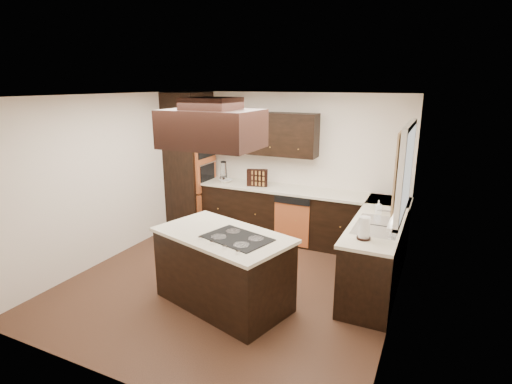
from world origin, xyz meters
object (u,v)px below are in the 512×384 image
(oven_column, at_px, (190,171))
(range_hood, at_px, (212,129))
(island, at_px, (223,270))
(spice_rack, at_px, (257,178))

(oven_column, bearing_deg, range_hood, -50.26)
(oven_column, height_order, range_hood, range_hood)
(island, relative_size, spice_rack, 4.46)
(spice_rack, bearing_deg, range_hood, -95.43)
(oven_column, relative_size, spice_rack, 5.96)
(range_hood, height_order, spice_rack, range_hood)
(range_hood, bearing_deg, oven_column, 129.74)
(range_hood, distance_m, spice_rack, 2.56)
(range_hood, xyz_separation_m, spice_rack, (-0.50, 2.27, -1.09))
(island, distance_m, range_hood, 1.72)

